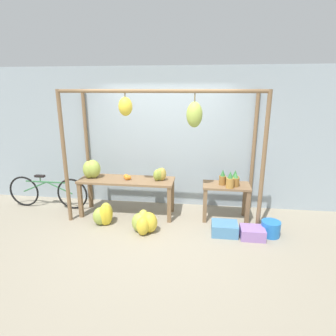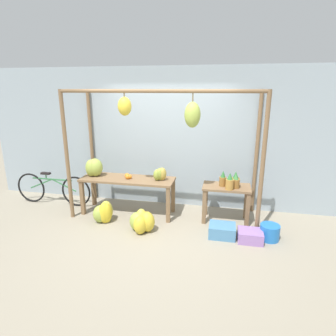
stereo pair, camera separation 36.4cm
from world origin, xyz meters
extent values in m
plane|color=gray|center=(0.00, 0.00, 0.00)|extent=(20.00, 20.00, 0.00)
cube|color=#99A8B2|center=(0.00, 1.39, 1.40)|extent=(8.00, 0.08, 2.80)
cylinder|color=brown|center=(-1.70, 0.32, 1.18)|extent=(0.07, 0.07, 2.37)
cylinder|color=brown|center=(1.70, 0.32, 1.18)|extent=(0.07, 0.07, 2.37)
cylinder|color=brown|center=(-1.70, 1.30, 1.18)|extent=(0.07, 0.07, 2.37)
cylinder|color=brown|center=(1.70, 1.30, 1.18)|extent=(0.07, 0.07, 2.37)
cylinder|color=brown|center=(0.00, 0.32, 2.34)|extent=(3.40, 0.06, 0.06)
cylinder|color=brown|center=(-0.55, 0.32, 2.28)|extent=(0.02, 0.02, 0.06)
ellipsoid|color=gold|center=(-0.55, 0.32, 2.09)|extent=(0.23, 0.21, 0.30)
cylinder|color=brown|center=(0.57, 0.32, 2.24)|extent=(0.02, 0.02, 0.13)
ellipsoid|color=#9EB247|center=(0.57, 0.32, 1.98)|extent=(0.26, 0.23, 0.41)
cube|color=brown|center=(-0.70, 0.71, 0.70)|extent=(1.80, 0.58, 0.04)
cube|color=brown|center=(-1.55, 0.47, 0.34)|extent=(0.07, 0.07, 0.68)
cube|color=brown|center=(0.15, 0.47, 0.34)|extent=(0.07, 0.07, 0.68)
cube|color=brown|center=(-1.55, 0.95, 0.34)|extent=(0.07, 0.07, 0.68)
cube|color=brown|center=(0.15, 0.95, 0.34)|extent=(0.07, 0.07, 0.68)
cube|color=brown|center=(1.17, 0.75, 0.66)|extent=(0.85, 0.49, 0.04)
cube|color=brown|center=(0.79, 0.56, 0.32)|extent=(0.07, 0.07, 0.64)
cube|color=brown|center=(1.55, 0.56, 0.32)|extent=(0.07, 0.07, 0.64)
cube|color=brown|center=(0.79, 0.95, 0.32)|extent=(0.07, 0.07, 0.64)
cube|color=brown|center=(1.55, 0.95, 0.32)|extent=(0.07, 0.07, 0.64)
ellipsoid|color=#9EB247|center=(-1.36, 0.72, 0.89)|extent=(0.33, 0.31, 0.35)
ellipsoid|color=#9EB247|center=(-1.43, 0.70, 0.89)|extent=(0.30, 0.31, 0.33)
sphere|color=orange|center=(-0.68, 0.66, 0.76)|extent=(0.09, 0.09, 0.09)
sphere|color=orange|center=(-0.71, 0.75, 0.76)|extent=(0.08, 0.08, 0.08)
sphere|color=orange|center=(-0.64, 0.69, 0.76)|extent=(0.08, 0.08, 0.08)
sphere|color=orange|center=(-0.71, 0.73, 0.77)|extent=(0.10, 0.10, 0.10)
cylinder|color=#A3702D|center=(1.21, 0.65, 0.75)|extent=(0.11, 0.11, 0.15)
cone|color=#428442|center=(1.21, 0.65, 0.88)|extent=(0.08, 0.08, 0.10)
cylinder|color=olive|center=(1.09, 0.75, 0.76)|extent=(0.13, 0.13, 0.17)
cone|color=#337538|center=(1.09, 0.75, 0.91)|extent=(0.09, 0.09, 0.12)
cylinder|color=#B27F38|center=(1.21, 0.59, 0.77)|extent=(0.14, 0.14, 0.18)
cone|color=#337538|center=(1.21, 0.59, 0.92)|extent=(0.10, 0.10, 0.12)
cylinder|color=#A3702D|center=(1.32, 0.76, 0.76)|extent=(0.14, 0.14, 0.16)
cone|color=#337538|center=(1.32, 0.76, 0.90)|extent=(0.10, 0.10, 0.12)
cylinder|color=olive|center=(1.32, 0.69, 0.76)|extent=(0.14, 0.14, 0.16)
cone|color=#428442|center=(1.32, 0.69, 0.88)|extent=(0.10, 0.10, 0.09)
ellipsoid|color=yellow|center=(-0.95, 0.22, 0.19)|extent=(0.26, 0.27, 0.38)
ellipsoid|color=gold|center=(-0.99, 0.31, 0.19)|extent=(0.24, 0.22, 0.38)
ellipsoid|color=#9EB247|center=(-1.07, 0.22, 0.16)|extent=(0.37, 0.37, 0.33)
ellipsoid|color=yellow|center=(-0.98, 0.20, 0.20)|extent=(0.27, 0.27, 0.40)
ellipsoid|color=gold|center=(-0.14, 0.06, 0.18)|extent=(0.39, 0.38, 0.36)
ellipsoid|color=gold|center=(-0.25, 0.09, 0.20)|extent=(0.27, 0.28, 0.39)
ellipsoid|color=#9EB247|center=(-0.30, 0.05, 0.17)|extent=(0.34, 0.32, 0.34)
ellipsoid|color=gold|center=(-0.23, -0.05, 0.16)|extent=(0.28, 0.30, 0.32)
cube|color=#4C84B2|center=(1.13, 0.15, 0.10)|extent=(0.43, 0.35, 0.20)
cylinder|color=blue|center=(1.89, 0.20, 0.13)|extent=(0.31, 0.31, 0.25)
torus|color=black|center=(-2.93, 0.82, 0.32)|extent=(0.65, 0.04, 0.65)
torus|color=black|center=(-1.87, 0.81, 0.32)|extent=(0.65, 0.04, 0.65)
cylinder|color=#337042|center=(-2.40, 0.82, 0.55)|extent=(0.90, 0.04, 0.03)
cylinder|color=#337042|center=(-2.67, 0.82, 0.44)|extent=(0.54, 0.03, 0.25)
cylinder|color=#337042|center=(-2.14, 0.81, 0.44)|extent=(0.54, 0.03, 0.25)
cylinder|color=#337042|center=(-2.54, 0.82, 0.60)|extent=(0.02, 0.02, 0.10)
cube|color=black|center=(-2.54, 0.82, 0.67)|extent=(0.20, 0.08, 0.04)
cylinder|color=#337042|center=(-1.98, 0.81, 0.60)|extent=(0.02, 0.02, 0.10)
ellipsoid|color=#93A33D|center=(-0.11, 0.70, 0.83)|extent=(0.17, 0.19, 0.22)
ellipsoid|color=#93A33D|center=(-0.06, 0.72, 0.84)|extent=(0.20, 0.20, 0.24)
ellipsoid|color=#B2993D|center=(-0.02, 0.73, 0.84)|extent=(0.20, 0.18, 0.25)
cube|color=#9970B7|center=(1.58, 0.08, 0.09)|extent=(0.39, 0.32, 0.18)
camera|label=1|loc=(0.74, -4.21, 2.37)|focal=30.00mm
camera|label=2|loc=(1.10, -4.15, 2.37)|focal=30.00mm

